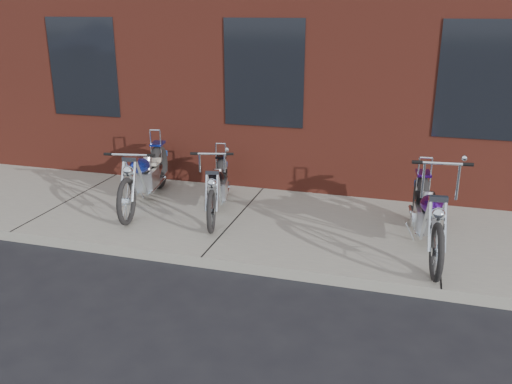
% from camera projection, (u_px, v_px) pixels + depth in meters
% --- Properties ---
extents(ground, '(120.00, 120.00, 0.00)m').
position_uv_depth(ground, '(201.00, 268.00, 7.14)').
color(ground, black).
rests_on(ground, ground).
extents(sidewalk, '(22.00, 3.00, 0.15)m').
position_uv_depth(sidewalk, '(237.00, 222.00, 8.48)').
color(sidewalk, gray).
rests_on(sidewalk, ground).
extents(chopper_purple, '(0.61, 2.48, 1.39)m').
position_uv_depth(chopper_purple, '(428.00, 217.00, 7.24)').
color(chopper_purple, black).
rests_on(chopper_purple, sidewalk).
extents(chopper_blue, '(0.72, 2.49, 1.09)m').
position_uv_depth(chopper_blue, '(145.00, 177.00, 8.93)').
color(chopper_blue, black).
rests_on(chopper_blue, sidewalk).
extents(chopper_third, '(0.74, 2.19, 1.13)m').
position_uv_depth(chopper_third, '(217.00, 188.00, 8.55)').
color(chopper_third, black).
rests_on(chopper_third, sidewalk).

